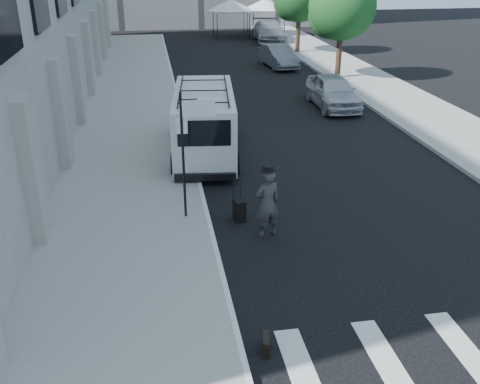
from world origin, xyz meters
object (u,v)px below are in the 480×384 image
object	(u,v)px
businessman	(267,203)
parked_car_c	(269,31)
briefcase	(266,344)
suitcase	(239,210)
parked_car_b	(278,56)
cargo_van	(204,122)
parked_car_a	(333,91)

from	to	relation	value
businessman	parked_car_c	world-z (taller)	businessman
briefcase	parked_car_c	distance (m)	38.50
businessman	suitcase	xyz separation A→B (m)	(-0.57, 1.00, -0.62)
suitcase	parked_car_b	world-z (taller)	parked_car_b
businessman	briefcase	bearing A→B (deg)	64.29
cargo_van	parked_car_b	bearing A→B (deg)	73.55
cargo_van	parked_car_a	size ratio (longest dim) A/B	1.43
cargo_van	parked_car_a	distance (m)	8.77
businessman	parked_car_b	bearing A→B (deg)	-117.35
parked_car_c	briefcase	bearing A→B (deg)	-98.39
cargo_van	parked_car_c	world-z (taller)	cargo_van
businessman	cargo_van	distance (m)	6.63
parked_car_b	parked_car_c	world-z (taller)	parked_car_c
suitcase	parked_car_a	world-z (taller)	parked_car_a
briefcase	parked_car_a	size ratio (longest dim) A/B	0.10
suitcase	parked_car_b	bearing A→B (deg)	64.02
briefcase	parked_car_b	distance (m)	27.41
suitcase	parked_car_b	distance (m)	22.05
briefcase	suitcase	distance (m)	5.45
parked_car_c	parked_car_b	bearing A→B (deg)	-95.23
businessman	parked_car_b	size ratio (longest dim) A/B	0.43
briefcase	parked_car_b	bearing A→B (deg)	86.96
parked_car_c	cargo_van	bearing A→B (deg)	-103.20
parked_car_b	briefcase	bearing A→B (deg)	-109.64
parked_car_c	suitcase	bearing A→B (deg)	-99.75
businessman	suitcase	world-z (taller)	businessman
businessman	parked_car_c	size ratio (longest dim) A/B	0.32
suitcase	parked_car_a	size ratio (longest dim) A/B	0.26
suitcase	briefcase	bearing A→B (deg)	-104.09
businessman	briefcase	world-z (taller)	businessman
cargo_van	parked_car_b	distance (m)	16.92
briefcase	suitcase	xyz separation A→B (m)	(0.40, 5.44, 0.14)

